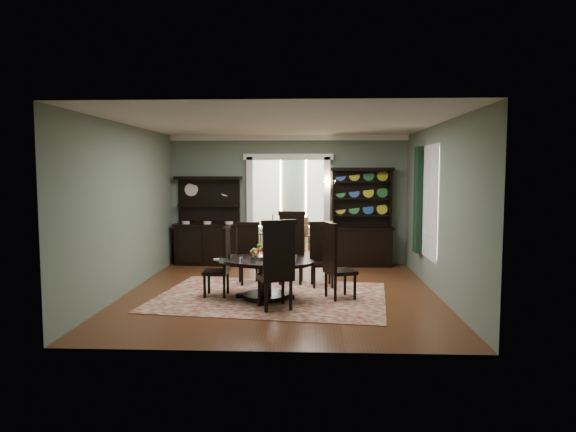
% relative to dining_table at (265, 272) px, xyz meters
% --- Properties ---
extents(room, '(5.51, 6.01, 3.01)m').
position_rel_dining_table_xyz_m(room, '(0.25, 0.48, 1.11)').
color(room, '#5B2D18').
rests_on(room, ground).
extents(parlor, '(3.51, 3.50, 3.01)m').
position_rel_dining_table_xyz_m(parlor, '(0.25, 5.97, 1.04)').
color(parlor, '#5B2D18').
rests_on(parlor, ground).
extents(doorway_trim, '(2.08, 0.25, 2.57)m').
position_rel_dining_table_xyz_m(doorway_trim, '(0.25, 3.44, 1.15)').
color(doorway_trim, white).
rests_on(doorway_trim, floor).
extents(right_window, '(0.15, 1.47, 2.12)m').
position_rel_dining_table_xyz_m(right_window, '(2.94, 1.37, 1.13)').
color(right_window, white).
rests_on(right_window, wall_right).
extents(wall_sconce, '(0.27, 0.21, 0.21)m').
position_rel_dining_table_xyz_m(wall_sconce, '(1.20, 3.28, 1.42)').
color(wall_sconce, '#BC8632').
rests_on(wall_sconce, back_wall_right).
extents(rug, '(4.21, 3.26, 0.01)m').
position_rel_dining_table_xyz_m(rug, '(0.09, 0.13, -0.47)').
color(rug, maroon).
rests_on(rug, floor).
extents(dining_table, '(1.96, 1.96, 0.68)m').
position_rel_dining_table_xyz_m(dining_table, '(0.00, 0.00, 0.00)').
color(dining_table, black).
rests_on(dining_table, rug).
extents(centerpiece, '(1.46, 0.94, 0.24)m').
position_rel_dining_table_xyz_m(centerpiece, '(-0.10, 0.07, 0.27)').
color(centerpiece, silver).
rests_on(centerpiece, dining_table).
extents(chair_far_left, '(0.53, 0.51, 1.18)m').
position_rel_dining_table_xyz_m(chair_far_left, '(-0.43, 1.23, 0.15)').
color(chair_far_left, black).
rests_on(chair_far_left, rug).
extents(chair_far_mid, '(0.54, 0.51, 1.39)m').
position_rel_dining_table_xyz_m(chair_far_mid, '(0.40, 1.34, 0.26)').
color(chair_far_mid, black).
rests_on(chair_far_mid, rug).
extents(chair_far_right, '(0.50, 0.48, 1.22)m').
position_rel_dining_table_xyz_m(chair_far_right, '(0.98, 1.06, 0.17)').
color(chair_far_right, black).
rests_on(chair_far_right, rug).
extents(chair_end_left, '(0.44, 0.47, 1.22)m').
position_rel_dining_table_xyz_m(chair_end_left, '(-0.76, 0.13, 0.17)').
color(chair_end_left, black).
rests_on(chair_end_left, rug).
extents(chair_end_right, '(0.61, 0.63, 1.31)m').
position_rel_dining_table_xyz_m(chair_end_right, '(1.18, 0.03, 0.22)').
color(chair_end_right, black).
rests_on(chair_end_right, rug).
extents(chair_near, '(0.67, 0.66, 1.43)m').
position_rel_dining_table_xyz_m(chair_near, '(0.25, -0.73, 0.28)').
color(chair_near, black).
rests_on(chair_near, rug).
extents(sideboard, '(1.60, 0.67, 2.05)m').
position_rel_dining_table_xyz_m(sideboard, '(-1.61, 3.20, 0.24)').
color(sideboard, black).
rests_on(sideboard, floor).
extents(welsh_dresser, '(1.46, 0.57, 2.25)m').
position_rel_dining_table_xyz_m(welsh_dresser, '(1.93, 3.19, 0.34)').
color(welsh_dresser, black).
rests_on(welsh_dresser, floor).
extents(parlor_table, '(0.79, 0.79, 0.73)m').
position_rel_dining_table_xyz_m(parlor_table, '(0.31, 5.26, 0.01)').
color(parlor_table, '#533117').
rests_on(parlor_table, parlor_floor).
extents(parlor_chair_left, '(0.43, 0.42, 1.00)m').
position_rel_dining_table_xyz_m(parlor_chair_left, '(-0.38, 5.31, 0.07)').
color(parlor_chair_left, '#533117').
rests_on(parlor_chair_left, parlor_floor).
extents(parlor_chair_right, '(0.44, 0.43, 0.92)m').
position_rel_dining_table_xyz_m(parlor_chair_right, '(0.73, 5.23, 0.02)').
color(parlor_chair_right, '#533117').
rests_on(parlor_chair_right, parlor_floor).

